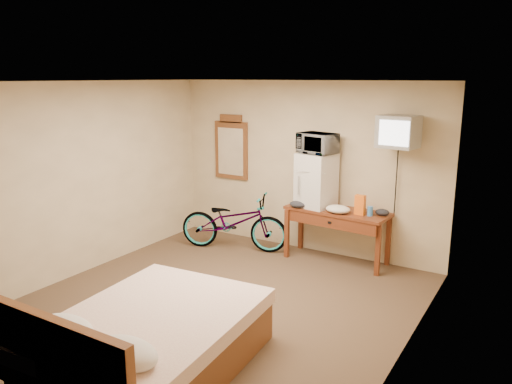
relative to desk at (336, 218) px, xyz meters
The scene contains 13 objects.
room 2.18m from the desk, 107.63° to the right, with size 4.60×4.64×2.50m.
desk is the anchor object (origin of this frame).
mini_fridge 0.60m from the desk, behind, with size 0.54×0.53×0.76m.
microwave 1.07m from the desk, behind, with size 0.51×0.35×0.28m, color silver.
snack_bag 0.43m from the desk, ahead, with size 0.13×0.08×0.27m, color orange.
blue_cup 0.52m from the desk, ahead, with size 0.07×0.07×0.13m, color #397AC4.
cloth_cream 0.21m from the desk, 59.14° to the right, with size 0.34×0.26×0.10m, color beige.
cloth_dark_a 0.56m from the desk, 164.91° to the right, with size 0.25×0.19×0.09m, color black.
cloth_dark_b 0.64m from the desk, ahead, with size 0.19×0.15×0.09m, color black.
crt_television 1.46m from the desk, ahead, with size 0.51×0.60×0.41m.
wall_mirror 2.11m from the desk, behind, with size 0.60×0.04×1.02m.
bicycle 1.55m from the desk, 168.75° to the right, with size 0.57×1.63×0.86m, color black.
bed 3.41m from the desk, 96.19° to the right, with size 1.63×2.07×0.90m.
Camera 1 is at (3.12, -4.26, 2.55)m, focal length 35.00 mm.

